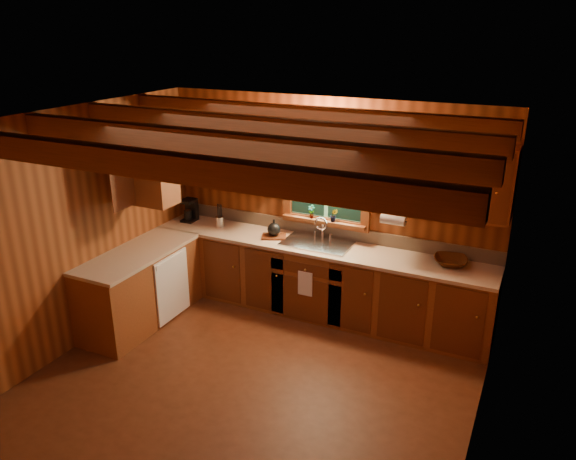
% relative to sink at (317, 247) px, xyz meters
% --- Properties ---
extents(room, '(4.20, 4.20, 4.20)m').
position_rel_sink_xyz_m(room, '(0.00, -1.60, 0.44)').
color(room, '#512613').
rests_on(room, ground).
extents(ceiling_beams, '(4.20, 2.54, 0.18)m').
position_rel_sink_xyz_m(ceiling_beams, '(0.00, -1.60, 1.63)').
color(ceiling_beams, brown).
rests_on(ceiling_beams, room).
extents(base_cabinets, '(4.20, 2.22, 0.86)m').
position_rel_sink_xyz_m(base_cabinets, '(-0.49, -0.32, -0.43)').
color(base_cabinets, brown).
rests_on(base_cabinets, ground).
extents(countertop, '(4.20, 2.24, 0.04)m').
position_rel_sink_xyz_m(countertop, '(-0.48, -0.31, 0.02)').
color(countertop, tan).
rests_on(countertop, base_cabinets).
extents(backsplash, '(4.20, 0.02, 0.16)m').
position_rel_sink_xyz_m(backsplash, '(0.00, 0.28, 0.12)').
color(backsplash, tan).
rests_on(backsplash, room).
extents(dishwasher_panel, '(0.02, 0.60, 0.80)m').
position_rel_sink_xyz_m(dishwasher_panel, '(-1.47, -0.92, -0.43)').
color(dishwasher_panel, white).
rests_on(dishwasher_panel, base_cabinets).
extents(upper_cabinets, '(4.19, 1.77, 0.78)m').
position_rel_sink_xyz_m(upper_cabinets, '(-0.56, -0.18, 0.98)').
color(upper_cabinets, brown).
rests_on(upper_cabinets, room).
extents(window, '(1.12, 0.08, 1.00)m').
position_rel_sink_xyz_m(window, '(0.00, 0.26, 0.67)').
color(window, brown).
rests_on(window, room).
extents(window_sill, '(1.06, 0.14, 0.04)m').
position_rel_sink_xyz_m(window_sill, '(0.00, 0.22, 0.26)').
color(window_sill, brown).
rests_on(window_sill, room).
extents(wall_sconce, '(0.45, 0.21, 0.17)m').
position_rel_sink_xyz_m(wall_sconce, '(0.00, 0.14, 1.31)').
color(wall_sconce, black).
rests_on(wall_sconce, room).
extents(paper_towel_roll, '(0.27, 0.11, 0.11)m').
position_rel_sink_xyz_m(paper_towel_roll, '(0.92, -0.07, 0.51)').
color(paper_towel_roll, white).
rests_on(paper_towel_roll, upper_cabinets).
extents(dish_towel, '(0.18, 0.01, 0.30)m').
position_rel_sink_xyz_m(dish_towel, '(0.00, -0.34, -0.34)').
color(dish_towel, white).
rests_on(dish_towel, base_cabinets).
extents(sink, '(0.82, 0.48, 0.43)m').
position_rel_sink_xyz_m(sink, '(0.00, 0.00, 0.00)').
color(sink, silver).
rests_on(sink, countertop).
extents(coffee_maker, '(0.17, 0.22, 0.30)m').
position_rel_sink_xyz_m(coffee_maker, '(-1.85, 0.05, 0.19)').
color(coffee_maker, black).
rests_on(coffee_maker, countertop).
extents(utensil_crock, '(0.11, 0.11, 0.31)m').
position_rel_sink_xyz_m(utensil_crock, '(-1.37, 0.01, 0.12)').
color(utensil_crock, silver).
rests_on(utensil_crock, countertop).
extents(cutting_board, '(0.35, 0.31, 0.03)m').
position_rel_sink_xyz_m(cutting_board, '(-0.56, -0.03, 0.06)').
color(cutting_board, '#562712').
rests_on(cutting_board, countertop).
extents(teakettle, '(0.16, 0.16, 0.21)m').
position_rel_sink_xyz_m(teakettle, '(-0.56, -0.03, 0.15)').
color(teakettle, black).
rests_on(teakettle, cutting_board).
extents(wicker_basket, '(0.42, 0.42, 0.09)m').
position_rel_sink_xyz_m(wicker_basket, '(1.55, 0.06, 0.09)').
color(wicker_basket, '#48230C').
rests_on(wicker_basket, countertop).
extents(potted_plant_left, '(0.09, 0.06, 0.17)m').
position_rel_sink_xyz_m(potted_plant_left, '(-0.16, 0.20, 0.37)').
color(potted_plant_left, '#562712').
rests_on(potted_plant_left, window_sill).
extents(potted_plant_right, '(0.10, 0.09, 0.16)m').
position_rel_sink_xyz_m(potted_plant_right, '(0.13, 0.20, 0.37)').
color(potted_plant_right, '#562712').
rests_on(potted_plant_right, window_sill).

